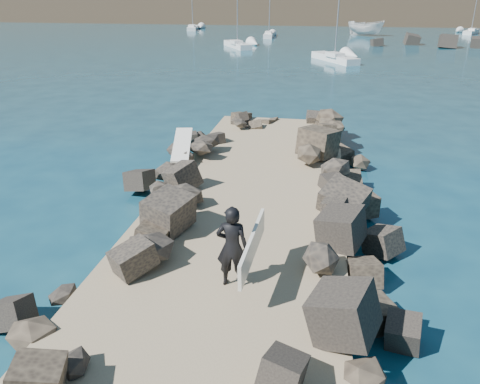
% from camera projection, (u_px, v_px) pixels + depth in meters
% --- Properties ---
extents(ground, '(800.00, 800.00, 0.00)m').
position_uv_depth(ground, '(246.00, 223.00, 14.73)').
color(ground, '#0F384C').
rests_on(ground, ground).
extents(jetty, '(6.00, 26.00, 0.60)m').
position_uv_depth(jetty, '(234.00, 246.00, 12.80)').
color(jetty, '#8C7759').
rests_on(jetty, ground).
extents(riprap_left, '(2.60, 22.00, 1.00)m').
position_uv_depth(riprap_left, '(139.00, 223.00, 13.65)').
color(riprap_left, black).
rests_on(riprap_left, ground).
extents(riprap_right, '(2.60, 22.00, 1.00)m').
position_uv_depth(riprap_right, '(342.00, 240.00, 12.70)').
color(riprap_right, black).
rests_on(riprap_right, ground).
extents(surfboard_resting, '(1.19, 2.74, 0.09)m').
position_uv_depth(surfboard_resting, '(182.00, 147.00, 18.48)').
color(surfboard_resting, white).
rests_on(surfboard_resting, riprap_left).
extents(boat_imported, '(6.56, 4.88, 2.39)m').
position_uv_depth(boat_imported, '(366.00, 28.00, 75.68)').
color(boat_imported, silver).
rests_on(boat_imported, ground).
extents(surfer_with_board, '(0.92, 2.41, 1.94)m').
position_uv_depth(surfer_with_board, '(235.00, 247.00, 10.25)').
color(surfer_with_board, black).
rests_on(surfer_with_board, jetty).
extents(sailboat_e, '(2.84, 7.36, 8.66)m').
position_uv_depth(sailboat_e, '(193.00, 28.00, 87.01)').
color(sailboat_e, white).
rests_on(sailboat_e, ground).
extents(sailboat_d, '(3.89, 6.26, 7.64)m').
position_uv_depth(sailboat_d, '(471.00, 32.00, 78.69)').
color(sailboat_d, white).
rests_on(sailboat_d, ground).
extents(sailboat_c, '(4.96, 6.96, 8.61)m').
position_uv_depth(sailboat_c, '(335.00, 58.00, 48.26)').
color(sailboat_c, white).
rests_on(sailboat_c, ground).
extents(sailboat_b, '(1.61, 6.10, 7.40)m').
position_uv_depth(sailboat_b, '(269.00, 35.00, 73.16)').
color(sailboat_b, white).
rests_on(sailboat_b, ground).
extents(sailboat_a, '(4.74, 6.91, 8.49)m').
position_uv_depth(sailboat_a, '(237.00, 45.00, 59.89)').
color(sailboat_a, white).
rests_on(sailboat_a, ground).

